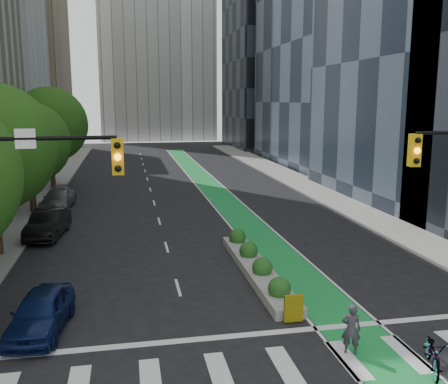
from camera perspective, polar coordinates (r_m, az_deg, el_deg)
name	(u,v)px	position (r m, az deg, el deg)	size (l,w,h in m)	color
ground	(276,350)	(16.74, 5.93, -17.56)	(160.00, 160.00, 0.00)	black
sidewalk_left	(30,204)	(40.54, -21.32, -1.30)	(3.60, 90.00, 0.15)	gray
sidewalk_right	(323,193)	(43.04, 11.29, -0.13)	(3.60, 90.00, 0.15)	gray
bike_lane_paint	(211,187)	(45.40, -1.48, 0.53)	(2.20, 70.00, 0.01)	#1A8F3C
building_tan_far	(16,64)	(81.76, -22.67, 13.32)	(14.00, 16.00, 26.00)	tan
building_dark_end	(273,62)	(85.88, 5.67, 14.55)	(14.00, 18.00, 28.00)	black
tree_midfar	(29,143)	(36.80, -21.40, 5.24)	(5.60, 5.60, 7.76)	black
tree_far	(50,125)	(46.61, -19.32, 7.25)	(6.60, 6.60, 9.00)	black
median_planter	(256,266)	(23.12, 3.69, -8.42)	(1.20, 10.26, 1.10)	gray
bicycle	(433,353)	(16.57, 22.80, -16.59)	(0.71, 2.05, 1.08)	gray
cyclist	(351,329)	(16.60, 14.33, -14.93)	(0.60, 0.39, 1.64)	#37323C
parked_car_left_near	(41,312)	(18.62, -20.20, -12.76)	(1.67, 4.16, 1.42)	#0B1845
parked_car_left_mid	(48,224)	(30.67, -19.48, -3.45)	(1.66, 4.77, 1.57)	black
parked_car_left_far	(58,199)	(38.55, -18.42, -0.73)	(1.99, 4.89, 1.42)	slate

